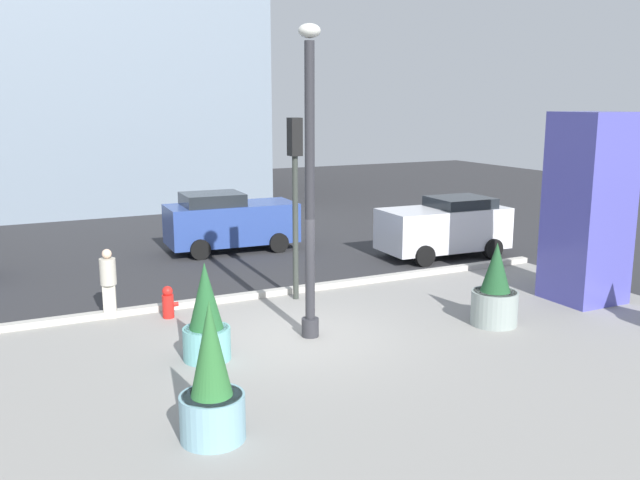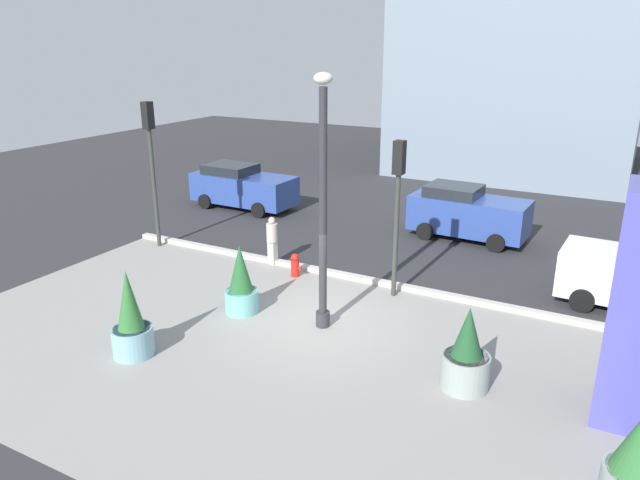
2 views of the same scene
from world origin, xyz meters
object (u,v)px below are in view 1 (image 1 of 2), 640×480
Objects in this scene: potted_plant_near_right at (495,293)px; traffic_light_corner at (295,179)px; fire_hydrant at (168,302)px; car_curb_east at (445,227)px; potted_plant_near_left at (206,320)px; art_pillar_blue at (588,208)px; pedestrian_crossing at (108,280)px; lamp_post at (310,191)px; car_passing_lane at (230,221)px; potted_plant_curbside at (212,387)px.

traffic_light_corner is at bearing 129.43° from potted_plant_near_right.
traffic_light_corner reaches higher than fire_hydrant.
potted_plant_near_left is at bearing -150.76° from car_curb_east.
potted_plant_near_left is at bearing -137.11° from traffic_light_corner.
art_pillar_blue reaches higher than fire_hydrant.
pedestrian_crossing is (-10.73, 3.67, -1.41)m from art_pillar_blue.
art_pillar_blue is at bearing -18.87° from pedestrian_crossing.
traffic_light_corner is (0.88, 2.67, -0.07)m from lamp_post.
traffic_light_corner is at bearing -5.91° from pedestrian_crossing.
art_pillar_blue is 2.41× the size of potted_plant_near_left.
lamp_post is 3.40× the size of potted_plant_near_right.
lamp_post is 9.13m from car_passing_lane.
potted_plant_curbside is 6.03m from fire_hydrant.
car_curb_east is at bearing -33.51° from car_passing_lane.
traffic_light_corner is 1.09× the size of car_curb_east.
potted_plant_near_left reaches higher than pedestrian_crossing.
lamp_post reaches higher than car_passing_lane.
lamp_post is 1.48× the size of car_passing_lane.
potted_plant_curbside reaches higher than potted_plant_near_right.
potted_plant_near_left is (0.87, 3.09, -0.02)m from potted_plant_curbside.
traffic_light_corner is 4.91m from pedestrian_crossing.
art_pillar_blue reaches higher than traffic_light_corner.
lamp_post reaches higher than fire_hydrant.
car_passing_lane is at bearing 49.69° from pedestrian_crossing.
art_pillar_blue is at bearing -57.62° from car_passing_lane.
lamp_post is 5.16m from potted_plant_curbside.
car_curb_east is (-0.13, 5.50, -1.34)m from art_pillar_blue.
potted_plant_near_right is (7.15, 2.30, -0.10)m from potted_plant_curbside.
traffic_light_corner is (-3.09, 3.75, 2.28)m from potted_plant_near_right.
car_passing_lane is 7.43m from pedestrian_crossing.
potted_plant_curbside is 7.51m from potted_plant_near_right.
art_pillar_blue is 10.21m from fire_hydrant.
lamp_post is 3.26m from potted_plant_near_left.
potted_plant_near_left is at bearing -70.47° from pedestrian_crossing.
potted_plant_curbside is at bearing -123.83° from traffic_light_corner.
lamp_post is 8.89m from car_curb_east.
car_passing_lane is (4.46, 12.18, 0.16)m from potted_plant_curbside.
potted_plant_near_left is at bearing -89.48° from fire_hydrant.
potted_plant_near_right is 5.37m from traffic_light_corner.
potted_plant_curbside is 1.31× the size of pedestrian_crossing.
art_pillar_blue is 7.12m from traffic_light_corner.
traffic_light_corner is at bearing 56.17° from potted_plant_curbside.
car_passing_lane is at bearing 68.43° from potted_plant_near_left.
potted_plant_near_right is 6.80m from car_curb_east.
potted_plant_near_left reaches higher than fire_hydrant.
potted_plant_near_right is (-3.23, -0.54, -1.57)m from art_pillar_blue.
potted_plant_near_right is at bearing -74.77° from car_passing_lane.
lamp_post is at bearing 46.77° from potted_plant_curbside.
traffic_light_corner is (-6.32, 3.21, 0.70)m from art_pillar_blue.
art_pillar_blue is at bearing 9.56° from potted_plant_near_right.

